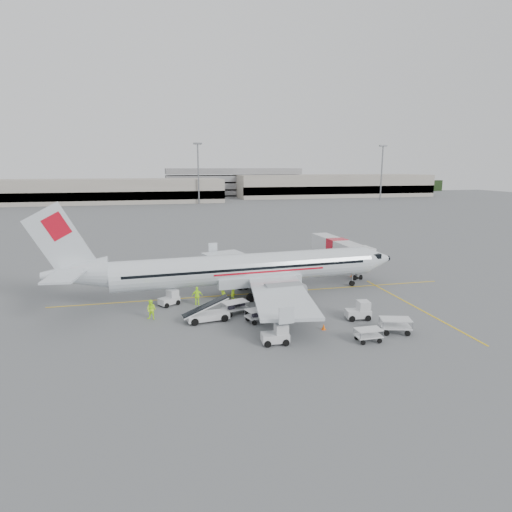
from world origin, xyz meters
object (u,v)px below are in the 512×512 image
(belt_loader, at_px, (207,306))
(tug_aft, at_px, (169,298))
(aircraft, at_px, (248,249))
(jet_bridge, at_px, (337,254))
(tug_fore, at_px, (358,310))
(tug_mid, at_px, (275,334))

(belt_loader, xyz_separation_m, tug_aft, (-3.27, 5.38, -0.60))
(aircraft, height_order, jet_bridge, aircraft)
(aircraft, bearing_deg, tug_fore, -52.84)
(tug_fore, distance_m, tug_mid, 9.62)
(aircraft, xyz_separation_m, tug_mid, (-0.63, -13.22, -4.34))
(jet_bridge, height_order, tug_fore, jet_bridge)
(tug_mid, bearing_deg, aircraft, 89.73)
(belt_loader, bearing_deg, tug_mid, -62.09)
(jet_bridge, height_order, tug_mid, jet_bridge)
(tug_mid, bearing_deg, belt_loader, 128.55)
(aircraft, height_order, tug_fore, aircraft)
(aircraft, relative_size, belt_loader, 7.42)
(aircraft, distance_m, jet_bridge, 17.16)
(jet_bridge, bearing_deg, tug_mid, -126.42)
(aircraft, distance_m, tug_fore, 13.38)
(jet_bridge, distance_m, tug_fore, 19.61)
(aircraft, distance_m, tug_aft, 9.70)
(tug_aft, bearing_deg, tug_mid, -88.57)
(jet_bridge, bearing_deg, aircraft, -150.26)
(tug_fore, height_order, tug_aft, tug_fore)
(tug_fore, bearing_deg, jet_bridge, 78.48)
(jet_bridge, xyz_separation_m, belt_loader, (-19.48, -15.97, -0.73))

